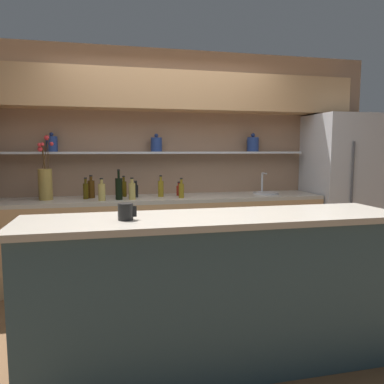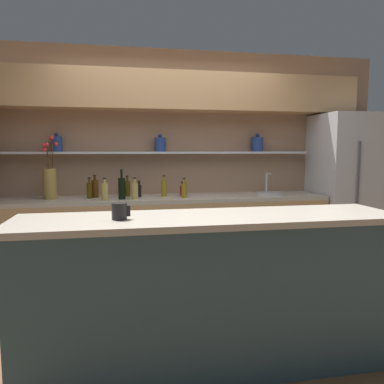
{
  "view_description": "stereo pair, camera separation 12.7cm",
  "coord_description": "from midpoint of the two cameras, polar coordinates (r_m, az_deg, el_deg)",
  "views": [
    {
      "loc": [
        -0.69,
        -2.85,
        1.44
      ],
      "look_at": [
        0.05,
        0.33,
        1.07
      ],
      "focal_mm": 35.0,
      "sensor_mm": 36.0,
      "label": 1
    },
    {
      "loc": [
        -0.57,
        -2.88,
        1.44
      ],
      "look_at": [
        0.05,
        0.33,
        1.07
      ],
      "focal_mm": 35.0,
      "sensor_mm": 36.0,
      "label": 2
    }
  ],
  "objects": [
    {
      "name": "bottle_oil_11",
      "position": [
        4.25,
        -11.18,
        0.56
      ],
      "size": [
        0.06,
        0.06,
        0.23
      ],
      "color": "#47380A",
      "rests_on": "back_counter_unit"
    },
    {
      "name": "coffee_mug",
      "position": [
        2.29,
        -11.64,
        -2.96
      ],
      "size": [
        0.11,
        0.09,
        0.1
      ],
      "color": "black",
      "rests_on": "island_counter"
    },
    {
      "name": "bottle_sauce_6",
      "position": [
        4.28,
        -2.85,
        0.31
      ],
      "size": [
        0.06,
        0.06,
        0.16
      ],
      "color": "maroon",
      "rests_on": "back_counter_unit"
    },
    {
      "name": "ground_plane",
      "position": [
        3.27,
        -0.64,
        -19.71
      ],
      "size": [
        12.0,
        12.0,
        0.0
      ],
      "primitive_type": "plane",
      "color": "brown"
    },
    {
      "name": "island_counter",
      "position": [
        2.54,
        2.26,
        -14.93
      ],
      "size": [
        2.48,
        0.61,
        1.02
      ],
      "color": "#334C56",
      "rests_on": "ground_plane"
    },
    {
      "name": "refrigerator",
      "position": [
        4.96,
        21.43,
        0.09
      ],
      "size": [
        0.85,
        0.73,
        1.86
      ],
      "color": "#B7B7BC",
      "rests_on": "ground_plane"
    },
    {
      "name": "bottle_oil_3",
      "position": [
        4.18,
        -5.64,
        0.59
      ],
      "size": [
        0.06,
        0.06,
        0.24
      ],
      "color": "olive",
      "rests_on": "back_counter_unit"
    },
    {
      "name": "bottle_oil_9",
      "position": [
        4.15,
        -16.73,
        0.25
      ],
      "size": [
        0.06,
        0.06,
        0.23
      ],
      "color": "#47380A",
      "rests_on": "back_counter_unit"
    },
    {
      "name": "flower_vase",
      "position": [
        4.2,
        -22.26,
        1.5
      ],
      "size": [
        0.17,
        0.17,
        0.67
      ],
      "color": "olive",
      "rests_on": "back_counter_unit"
    },
    {
      "name": "bottle_wine_2",
      "position": [
        4.0,
        -11.98,
        0.55
      ],
      "size": [
        0.07,
        0.07,
        0.32
      ],
      "color": "black",
      "rests_on": "back_counter_unit"
    },
    {
      "name": "bottle_sauce_8",
      "position": [
        4.18,
        -2.5,
        0.2
      ],
      "size": [
        0.05,
        0.05,
        0.16
      ],
      "color": "black",
      "rests_on": "back_counter_unit"
    },
    {
      "name": "bottle_spirit_1",
      "position": [
        3.96,
        -14.48,
        0.07
      ],
      "size": [
        0.07,
        0.07,
        0.23
      ],
      "color": "tan",
      "rests_on": "back_counter_unit"
    },
    {
      "name": "bottle_oil_0",
      "position": [
        4.05,
        -2.52,
        0.29
      ],
      "size": [
        0.06,
        0.06,
        0.22
      ],
      "color": "olive",
      "rests_on": "back_counter_unit"
    },
    {
      "name": "bottle_spirit_5",
      "position": [
        4.22,
        -15.94,
        0.49
      ],
      "size": [
        0.07,
        0.07,
        0.25
      ],
      "color": "#4C2D0C",
      "rests_on": "back_counter_unit"
    },
    {
      "name": "back_wall_unit",
      "position": [
        4.44,
        -4.96,
        7.84
      ],
      "size": [
        5.2,
        0.44,
        2.6
      ],
      "color": "#937056",
      "rests_on": "ground_plane"
    },
    {
      "name": "back_counter_unit",
      "position": [
        4.25,
        -5.4,
        -6.91
      ],
      "size": [
        3.63,
        0.62,
        0.92
      ],
      "color": "tan",
      "rests_on": "ground_plane"
    },
    {
      "name": "bottle_spirit_4",
      "position": [
        3.98,
        -10.02,
        0.2
      ],
      "size": [
        0.07,
        0.07,
        0.23
      ],
      "color": "tan",
      "rests_on": "back_counter_unit"
    },
    {
      "name": "bottle_sauce_7",
      "position": [
        4.17,
        -9.42,
        0.26
      ],
      "size": [
        0.05,
        0.05,
        0.18
      ],
      "color": "black",
      "rests_on": "back_counter_unit"
    },
    {
      "name": "bottle_sauce_10",
      "position": [
        4.21,
        -12.01,
        0.21
      ],
      "size": [
        0.05,
        0.05,
        0.17
      ],
      "color": "black",
      "rests_on": "back_counter_unit"
    },
    {
      "name": "sink_fixture",
      "position": [
        4.51,
        10.35,
        0.01
      ],
      "size": [
        0.3,
        0.3,
        0.25
      ],
      "color": "#B7B7BC",
      "rests_on": "back_counter_unit"
    }
  ]
}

